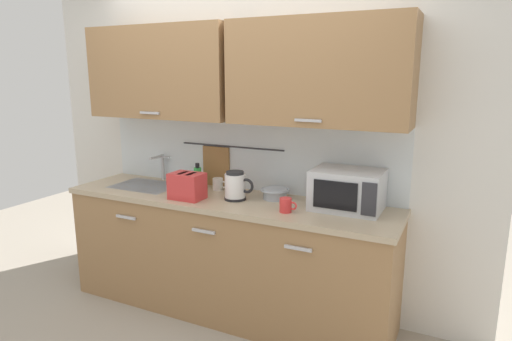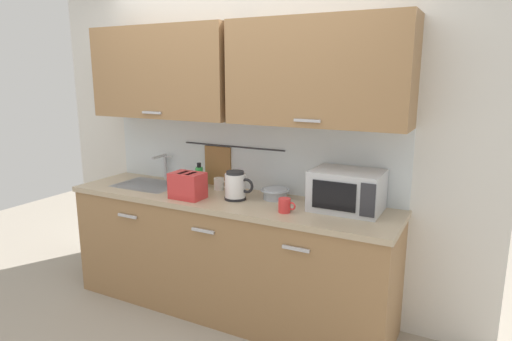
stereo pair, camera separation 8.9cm
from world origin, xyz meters
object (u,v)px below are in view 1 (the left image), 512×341
Objects in this scene: microwave at (347,190)px; mug_near_sink at (218,184)px; dish_soap_bottle at (198,177)px; mixing_bowl at (275,193)px; electric_kettle at (236,186)px; toaster at (187,186)px; mug_by_kettle at (286,205)px.

mug_near_sink is (-1.03, 0.05, -0.09)m from microwave.
dish_soap_bottle reaches higher than mixing_bowl.
mug_near_sink is at bearing 177.10° from microwave.
mixing_bowl is at bearing 178.51° from microwave.
dish_soap_bottle is at bearing 157.88° from electric_kettle.
microwave is at bearing -2.73° from dish_soap_bottle.
microwave reaches higher than toaster.
electric_kettle is (-0.78, -0.12, -0.03)m from microwave.
mixing_bowl is (0.50, -0.04, -0.00)m from mug_near_sink.
toaster reaches higher than mug_near_sink.
mug_near_sink is (-0.25, 0.17, -0.05)m from electric_kettle.
mixing_bowl is (-0.53, 0.01, -0.09)m from microwave.
mug_by_kettle is at bearing -22.88° from mug_near_sink.
microwave is 2.35× the size of dish_soap_bottle.
mug_near_sink is (0.19, -0.01, -0.04)m from dish_soap_bottle.
electric_kettle reaches higher than toaster.
microwave is at bearing 34.98° from mug_by_kettle.
mug_by_kettle is (0.44, -0.12, -0.05)m from electric_kettle.
mug_near_sink is at bearing -1.86° from dish_soap_bottle.
mixing_bowl is at bearing -3.69° from dish_soap_bottle.
mug_near_sink is 0.75m from mug_by_kettle.
mug_by_kettle reaches higher than mixing_bowl.
dish_soap_bottle is 1.63× the size of mug_by_kettle.
microwave is 0.54m from mixing_bowl.
microwave is 0.79m from electric_kettle.
mug_near_sink is 1.00× the size of mug_by_kettle.
toaster is (-0.33, -0.14, -0.01)m from electric_kettle.
dish_soap_bottle is at bearing 178.14° from mug_near_sink.
electric_kettle is 0.48m from dish_soap_bottle.
electric_kettle is 1.16× the size of dish_soap_bottle.
mug_by_kettle is (-0.34, -0.24, -0.09)m from microwave.
mixing_bowl is at bearing 28.55° from electric_kettle.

